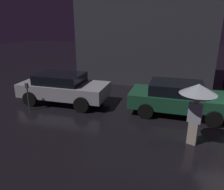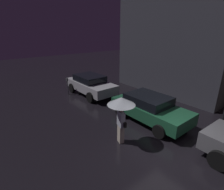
{
  "view_description": "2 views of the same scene",
  "coord_description": "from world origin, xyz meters",
  "px_view_note": "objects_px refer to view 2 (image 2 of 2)",
  "views": [
    {
      "loc": [
        -2.41,
        -7.67,
        3.84
      ],
      "look_at": [
        -4.68,
        -0.05,
        1.09
      ],
      "focal_mm": 35.0,
      "sensor_mm": 36.0,
      "label": 1
    },
    {
      "loc": [
        2.98,
        -5.17,
        4.46
      ],
      "look_at": [
        -4.0,
        0.45,
        1.14
      ],
      "focal_mm": 28.0,
      "sensor_mm": 36.0,
      "label": 2
    }
  ],
  "objects_px": {
    "parked_car_green": "(150,108)",
    "pedestrian_with_umbrella": "(121,106)",
    "parking_meter": "(67,84)",
    "parked_car_silver": "(91,84)"
  },
  "relations": [
    {
      "from": "parked_car_green",
      "to": "pedestrian_with_umbrella",
      "type": "height_order",
      "value": "pedestrian_with_umbrella"
    },
    {
      "from": "parking_meter",
      "to": "parked_car_silver",
      "type": "bearing_deg",
      "value": 53.84
    },
    {
      "from": "parked_car_silver",
      "to": "pedestrian_with_umbrella",
      "type": "relative_size",
      "value": 2.07
    },
    {
      "from": "parked_car_green",
      "to": "pedestrian_with_umbrella",
      "type": "relative_size",
      "value": 2.05
    },
    {
      "from": "parked_car_silver",
      "to": "parking_meter",
      "type": "distance_m",
      "value": 1.69
    },
    {
      "from": "parked_car_silver",
      "to": "parking_meter",
      "type": "bearing_deg",
      "value": -126.98
    },
    {
      "from": "parked_car_green",
      "to": "parking_meter",
      "type": "relative_size",
      "value": 3.31
    },
    {
      "from": "parked_car_silver",
      "to": "parked_car_green",
      "type": "relative_size",
      "value": 1.01
    },
    {
      "from": "pedestrian_with_umbrella",
      "to": "parking_meter",
      "type": "relative_size",
      "value": 1.62
    },
    {
      "from": "parked_car_silver",
      "to": "pedestrian_with_umbrella",
      "type": "xyz_separation_m",
      "value": [
        5.84,
        -2.24,
        0.88
      ]
    }
  ]
}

